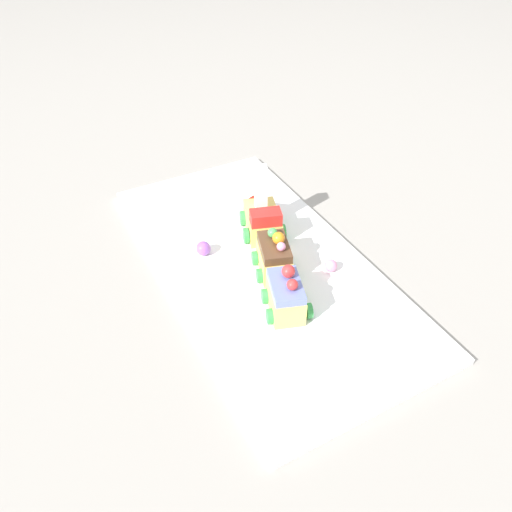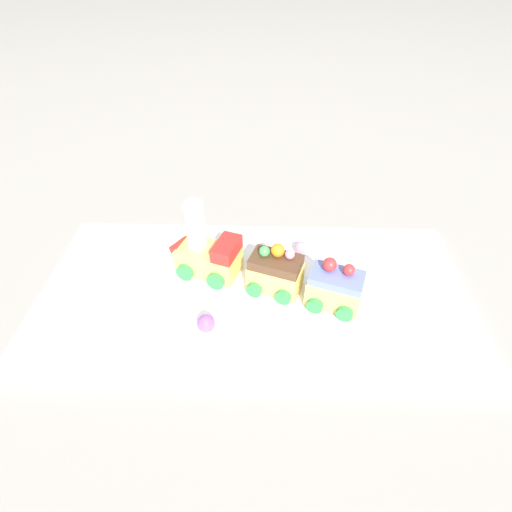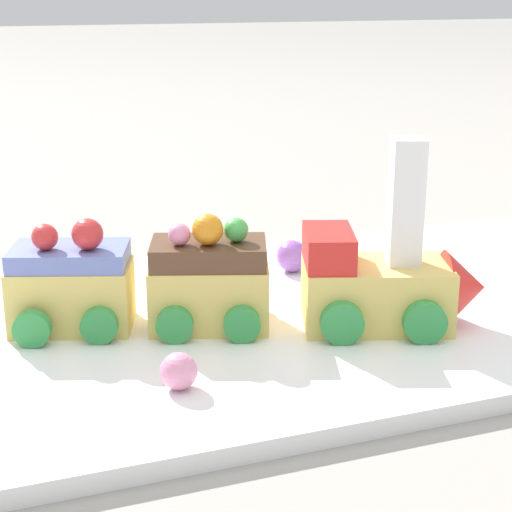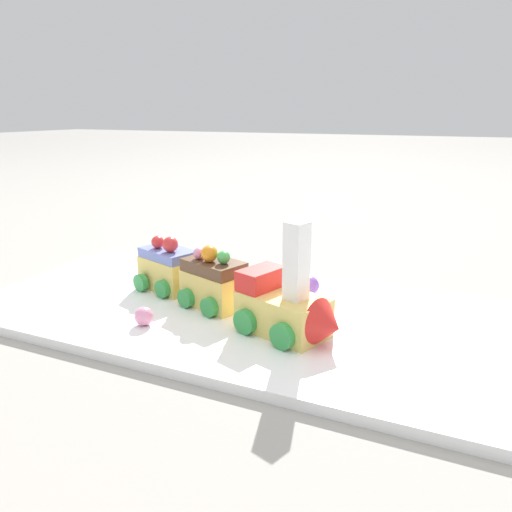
{
  "view_description": "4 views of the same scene",
  "coord_description": "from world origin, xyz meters",
  "px_view_note": "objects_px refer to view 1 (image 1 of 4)",
  "views": [
    {
      "loc": [
        -0.58,
        0.32,
        0.58
      ],
      "look_at": [
        -0.01,
        0.02,
        0.04
      ],
      "focal_mm": 35.0,
      "sensor_mm": 36.0,
      "label": 1
    },
    {
      "loc": [
        -0.02,
        0.44,
        0.46
      ],
      "look_at": [
        -0.0,
        -0.02,
        0.06
      ],
      "focal_mm": 28.0,
      "sensor_mm": 36.0,
      "label": 2
    },
    {
      "loc": [
        -0.19,
        -0.53,
        0.24
      ],
      "look_at": [
        0.01,
        0.01,
        0.05
      ],
      "focal_mm": 60.0,
      "sensor_mm": 36.0,
      "label": 3
    },
    {
      "loc": [
        0.26,
        -0.52,
        0.25
      ],
      "look_at": [
        0.01,
        0.03,
        0.07
      ],
      "focal_mm": 35.0,
      "sensor_mm": 36.0,
      "label": 4
    }
  ],
  "objects_px": {
    "cake_car_blueberry": "(286,296)",
    "gumball_purple": "(203,248)",
    "cake_train_locomotive": "(262,215)",
    "gumball_pink": "(331,265)",
    "cake_car_chocolate": "(274,257)"
  },
  "relations": [
    {
      "from": "cake_car_blueberry",
      "to": "gumball_purple",
      "type": "xyz_separation_m",
      "value": [
        0.19,
        0.06,
        -0.02
      ]
    },
    {
      "from": "cake_train_locomotive",
      "to": "cake_car_blueberry",
      "type": "distance_m",
      "value": 0.22
    },
    {
      "from": "gumball_pink",
      "to": "cake_car_chocolate",
      "type": "bearing_deg",
      "value": 62.23
    },
    {
      "from": "cake_car_chocolate",
      "to": "gumball_purple",
      "type": "xyz_separation_m",
      "value": [
        0.1,
        0.09,
        -0.02
      ]
    },
    {
      "from": "cake_car_chocolate",
      "to": "gumball_purple",
      "type": "height_order",
      "value": "cake_car_chocolate"
    },
    {
      "from": "cake_train_locomotive",
      "to": "gumball_pink",
      "type": "xyz_separation_m",
      "value": [
        -0.16,
        -0.05,
        -0.02
      ]
    },
    {
      "from": "cake_train_locomotive",
      "to": "gumball_purple",
      "type": "bearing_deg",
      "value": 117.02
    },
    {
      "from": "cake_car_chocolate",
      "to": "cake_car_blueberry",
      "type": "height_order",
      "value": "cake_car_chocolate"
    },
    {
      "from": "cake_train_locomotive",
      "to": "gumball_pink",
      "type": "relative_size",
      "value": 6.15
    },
    {
      "from": "cake_car_chocolate",
      "to": "gumball_pink",
      "type": "relative_size",
      "value": 4.16
    },
    {
      "from": "gumball_pink",
      "to": "gumball_purple",
      "type": "bearing_deg",
      "value": 50.63
    },
    {
      "from": "gumball_purple",
      "to": "gumball_pink",
      "type": "height_order",
      "value": "gumball_purple"
    },
    {
      "from": "gumball_purple",
      "to": "gumball_pink",
      "type": "bearing_deg",
      "value": -129.37
    },
    {
      "from": "cake_car_chocolate",
      "to": "cake_train_locomotive",
      "type": "bearing_deg",
      "value": 0.15
    },
    {
      "from": "cake_train_locomotive",
      "to": "gumball_pink",
      "type": "bearing_deg",
      "value": -145.07
    }
  ]
}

